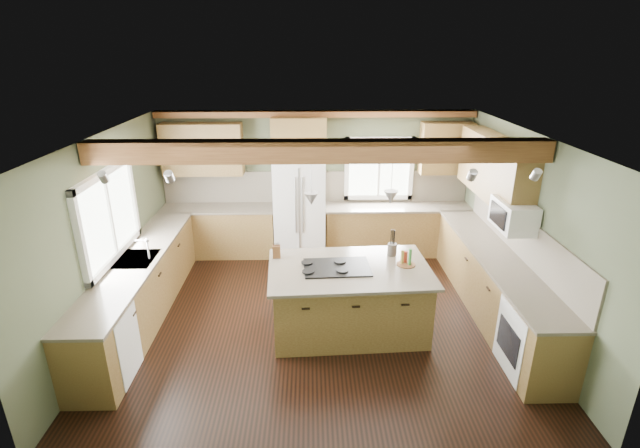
{
  "coord_description": "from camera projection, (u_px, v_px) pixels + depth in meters",
  "views": [
    {
      "loc": [
        -0.11,
        -5.74,
        3.64
      ],
      "look_at": [
        0.02,
        0.3,
        1.31
      ],
      "focal_mm": 26.0,
      "sensor_mm": 36.0,
      "label": 1
    }
  ],
  "objects": [
    {
      "name": "floor",
      "position": [
        319.0,
        316.0,
        6.67
      ],
      "size": [
        5.6,
        5.6,
        0.0
      ],
      "primitive_type": "plane",
      "color": "black",
      "rests_on": "ground"
    },
    {
      "name": "ceiling",
      "position": [
        319.0,
        136.0,
        5.74
      ],
      "size": [
        5.6,
        5.6,
        0.0
      ],
      "primitive_type": "plane",
      "rotation": [
        3.14,
        0.0,
        0.0
      ],
      "color": "silver",
      "rests_on": "wall_back"
    },
    {
      "name": "wall_back",
      "position": [
        316.0,
        182.0,
        8.54
      ],
      "size": [
        5.6,
        0.0,
        5.6
      ],
      "primitive_type": "plane",
      "rotation": [
        1.57,
        0.0,
        0.0
      ],
      "color": "#4A543B",
      "rests_on": "ground"
    },
    {
      "name": "wall_left",
      "position": [
        108.0,
        235.0,
        6.15
      ],
      "size": [
        0.0,
        5.0,
        5.0
      ],
      "primitive_type": "plane",
      "rotation": [
        1.57,
        0.0,
        1.57
      ],
      "color": "#4A543B",
      "rests_on": "ground"
    },
    {
      "name": "wall_right",
      "position": [
        525.0,
        231.0,
        6.26
      ],
      "size": [
        0.0,
        5.0,
        5.0
      ],
      "primitive_type": "plane",
      "rotation": [
        1.57,
        0.0,
        -1.57
      ],
      "color": "#4A543B",
      "rests_on": "ground"
    },
    {
      "name": "ceiling_beam",
      "position": [
        319.0,
        151.0,
        5.51
      ],
      "size": [
        5.55,
        0.26,
        0.26
      ],
      "primitive_type": "cube",
      "color": "#542E18",
      "rests_on": "ceiling"
    },
    {
      "name": "soffit_trim",
      "position": [
        316.0,
        114.0,
        8.0
      ],
      "size": [
        5.55,
        0.2,
        0.1
      ],
      "primitive_type": "cube",
      "color": "#542E18",
      "rests_on": "ceiling"
    },
    {
      "name": "backsplash_back",
      "position": [
        316.0,
        187.0,
        8.55
      ],
      "size": [
        5.58,
        0.03,
        0.58
      ],
      "primitive_type": "cube",
      "color": "brown",
      "rests_on": "wall_back"
    },
    {
      "name": "backsplash_right",
      "position": [
        522.0,
        236.0,
        6.34
      ],
      "size": [
        0.03,
        3.7,
        0.58
      ],
      "primitive_type": "cube",
      "color": "brown",
      "rests_on": "wall_right"
    },
    {
      "name": "base_cab_back_left",
      "position": [
        219.0,
        232.0,
        8.53
      ],
      "size": [
        2.02,
        0.6,
        0.88
      ],
      "primitive_type": "cube",
      "color": "brown",
      "rests_on": "floor"
    },
    {
      "name": "counter_back_left",
      "position": [
        217.0,
        208.0,
        8.36
      ],
      "size": [
        2.06,
        0.64,
        0.04
      ],
      "primitive_type": "cube",
      "color": "#453D32",
      "rests_on": "base_cab_back_left"
    },
    {
      "name": "base_cab_back_right",
      "position": [
        397.0,
        230.0,
        8.6
      ],
      "size": [
        2.62,
        0.6,
        0.88
      ],
      "primitive_type": "cube",
      "color": "brown",
      "rests_on": "floor"
    },
    {
      "name": "counter_back_right",
      "position": [
        398.0,
        207.0,
        8.43
      ],
      "size": [
        2.66,
        0.64,
        0.04
      ],
      "primitive_type": "cube",
      "color": "#453D32",
      "rests_on": "base_cab_back_right"
    },
    {
      "name": "base_cab_left",
      "position": [
        141.0,
        289.0,
        6.51
      ],
      "size": [
        0.6,
        3.7,
        0.88
      ],
      "primitive_type": "cube",
      "color": "brown",
      "rests_on": "floor"
    },
    {
      "name": "counter_left",
      "position": [
        136.0,
        260.0,
        6.34
      ],
      "size": [
        0.64,
        3.74,
        0.04
      ],
      "primitive_type": "cube",
      "color": "#453D32",
      "rests_on": "base_cab_left"
    },
    {
      "name": "base_cab_right",
      "position": [
        493.0,
        286.0,
        6.61
      ],
      "size": [
        0.6,
        3.7,
        0.88
      ],
      "primitive_type": "cube",
      "color": "brown",
      "rests_on": "floor"
    },
    {
      "name": "counter_right",
      "position": [
        498.0,
        257.0,
        6.45
      ],
      "size": [
        0.64,
        3.74,
        0.04
      ],
      "primitive_type": "cube",
      "color": "#453D32",
      "rests_on": "base_cab_right"
    },
    {
      "name": "upper_cab_back_left",
      "position": [
        202.0,
        149.0,
        8.1
      ],
      "size": [
        1.4,
        0.35,
        0.9
      ],
      "primitive_type": "cube",
      "color": "brown",
      "rests_on": "wall_back"
    },
    {
      "name": "upper_cab_over_fridge",
      "position": [
        299.0,
        137.0,
        8.06
      ],
      "size": [
        0.96,
        0.35,
        0.7
      ],
      "primitive_type": "cube",
      "color": "brown",
      "rests_on": "wall_back"
    },
    {
      "name": "upper_cab_right",
      "position": [
        494.0,
        168.0,
        6.86
      ],
      "size": [
        0.35,
        2.2,
        0.9
      ],
      "primitive_type": "cube",
      "color": "brown",
      "rests_on": "wall_right"
    },
    {
      "name": "upper_cab_back_corner",
      "position": [
        446.0,
        148.0,
        8.19
      ],
      "size": [
        0.9,
        0.35,
        0.9
      ],
      "primitive_type": "cube",
      "color": "brown",
      "rests_on": "wall_back"
    },
    {
      "name": "window_left",
      "position": [
        108.0,
        216.0,
        6.1
      ],
      "size": [
        0.04,
        1.6,
        1.05
      ],
      "primitive_type": "cube",
      "color": "white",
      "rests_on": "wall_left"
    },
    {
      "name": "window_back",
      "position": [
        379.0,
        168.0,
        8.45
      ],
      "size": [
        1.1,
        0.04,
        1.0
      ],
      "primitive_type": "cube",
      "color": "white",
      "rests_on": "wall_back"
    },
    {
      "name": "sink",
      "position": [
        136.0,
        260.0,
        6.34
      ],
      "size": [
        0.5,
        0.65,
        0.03
      ],
      "primitive_type": "cube",
      "color": "#262628",
      "rests_on": "counter_left"
    },
    {
      "name": "faucet",
      "position": [
        148.0,
        250.0,
        6.29
      ],
      "size": [
        0.02,
        0.02,
        0.28
      ],
      "primitive_type": "cylinder",
      "color": "#B2B2B7",
      "rests_on": "sink"
    },
    {
      "name": "dishwasher",
      "position": [
        104.0,
        346.0,
        5.3
      ],
      "size": [
        0.6,
        0.6,
        0.84
      ],
      "primitive_type": "cube",
      "color": "white",
      "rests_on": "floor"
    },
    {
      "name": "oven",
      "position": [
        534.0,
        340.0,
        5.4
      ],
      "size": [
        0.6,
        0.72,
        0.84
      ],
      "primitive_type": "cube",
      "color": "white",
      "rests_on": "floor"
    },
    {
      "name": "microwave",
      "position": [
        514.0,
        215.0,
        6.12
      ],
      "size": [
        0.4,
        0.7,
        0.38
      ],
      "primitive_type": "cube",
      "color": "white",
      "rests_on": "wall_right"
    },
    {
      "name": "pendant_left",
      "position": [
        311.0,
        199.0,
        5.7
      ],
      "size": [
        0.18,
        0.18,
        0.16
      ],
      "primitive_type": "cone",
      "rotation": [
        3.14,
        0.0,
        0.0
      ],
      "color": "#B2B2B7",
      "rests_on": "ceiling"
    },
    {
      "name": "pendant_right",
      "position": [
        391.0,
        197.0,
        5.77
      ],
      "size": [
        0.18,
        0.18,
        0.16
      ],
      "primitive_type": "cone",
      "rotation": [
        3.14,
        0.0,
        0.0
      ],
      "color": "#B2B2B7",
      "rests_on": "ceiling"
    },
    {
      "name": "refrigerator",
      "position": [
        300.0,
        209.0,
        8.32
      ],
      "size": [
        0.9,
        0.74,
        1.8
      ],
      "primitive_type": "cube",
      "color": "white",
      "rests_on": "floor"
    },
    {
      "name": "island",
      "position": [
        349.0,
        299.0,
        6.25
      ],
      "size": [
        2.05,
        1.32,
        0.88
      ],
      "primitive_type": "cube",
      "rotation": [
        0.0,
        0.0,
        0.05
      ],
      "color": "brown",
      "rests_on": "floor"
    },
    {
      "name": "island_top",
      "position": [
        349.0,
        269.0,
        6.09
      ],
      "size": [
        2.19,
        1.46,
        0.04
      ],
      "primitive_type": "cube",
      "rotation": [
        0.0,
        0.0,
        0.05
      ],
      "color": "#453D32",
      "rests_on": "island"
    },
    {
      "name": "cooktop",
      "position": [
        337.0,
        267.0,
        6.06
      ],
      "size": [
        0.89,
        0.62,
        0.02
      ],
      "primitive_type": "cube",
      "rotation": [
        0.0,
        0.0,
        0.05
      ],
      "color": "black",
      "rests_on": "island_top"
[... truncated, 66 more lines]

